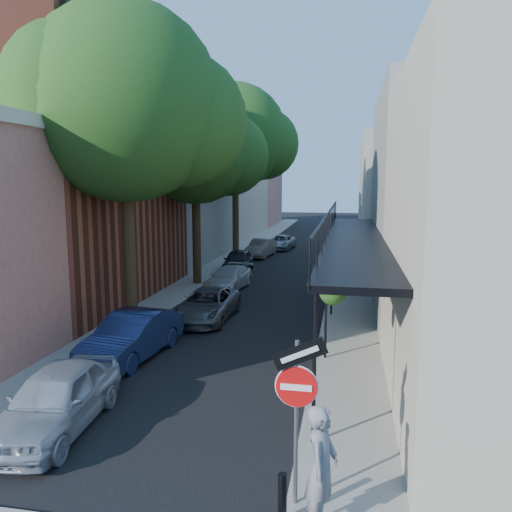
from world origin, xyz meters
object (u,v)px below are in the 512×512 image
at_px(sign_post, 297,393).
at_px(parked_car_f, 261,248).
at_px(parked_car_b, 132,336).
at_px(bollard, 282,498).
at_px(oak_mid, 204,147).
at_px(oak_near, 139,108).
at_px(parked_car_c, 207,305).
at_px(parked_car_a, 56,399).
at_px(parked_car_d, 229,278).
at_px(parked_car_g, 281,242).
at_px(oak_far, 242,138).
at_px(parked_car_e, 238,261).
at_px(pedestrian, 322,468).

height_order(sign_post, parked_car_f, sign_post).
bearing_deg(parked_car_b, bollard, -44.24).
xyz_separation_m(bollard, oak_mid, (-6.42, 17.73, 6.54)).
height_order(oak_near, parked_car_c, oak_near).
height_order(sign_post, parked_car_a, sign_post).
xyz_separation_m(parked_car_b, parked_car_f, (0.29, 21.04, -0.06)).
bearing_deg(parked_car_d, sign_post, -64.97).
distance_m(oak_mid, parked_car_g, 15.79).
xyz_separation_m(oak_far, parked_car_a, (1.10, -24.53, -7.57)).
relative_size(oak_near, oak_mid, 1.12).
distance_m(parked_car_d, parked_car_f, 10.96).
bearing_deg(oak_far, bollard, -76.65).
distance_m(bollard, oak_mid, 19.96).
relative_size(parked_car_e, parked_car_f, 1.01).
bearing_deg(bollard, pedestrian, 0.00).
bearing_deg(bollard, parked_car_b, 129.50).
relative_size(sign_post, parked_car_a, 0.74).
xyz_separation_m(oak_mid, pedestrian, (7.02, -17.73, -5.96)).
bearing_deg(oak_near, parked_car_c, 37.82).
xyz_separation_m(parked_car_c, parked_car_e, (-1.07, 10.40, 0.08)).
distance_m(oak_mid, parked_car_f, 11.94).
bearing_deg(pedestrian, parked_car_b, 54.46).
bearing_deg(parked_car_c, parked_car_a, -94.19).
relative_size(parked_car_b, parked_car_f, 1.10).
bearing_deg(parked_car_c, parked_car_d, 95.56).
bearing_deg(bollard, oak_mid, 109.90).
distance_m(sign_post, oak_far, 27.80).
height_order(sign_post, oak_far, oak_far).
height_order(oak_mid, parked_car_e, oak_mid).
bearing_deg(parked_car_f, sign_post, -71.81).
xyz_separation_m(parked_car_d, parked_car_f, (-0.28, 10.95, 0.07)).
bearing_deg(parked_car_a, parked_car_g, 84.02).
bearing_deg(parked_car_e, oak_near, -98.28).
xyz_separation_m(parked_car_c, parked_car_f, (-0.75, 16.50, 0.05)).
distance_m(oak_mid, parked_car_e, 7.54).
distance_m(parked_car_b, parked_car_e, 14.94).
bearing_deg(oak_mid, oak_near, -89.63).
relative_size(parked_car_g, pedestrian, 2.06).
bearing_deg(parked_car_d, parked_car_g, 95.59).
distance_m(sign_post, oak_mid, 19.14).
bearing_deg(parked_car_a, sign_post, -22.38).
bearing_deg(parked_car_b, parked_car_e, 96.39).
bearing_deg(parked_car_d, oak_near, -93.81).
xyz_separation_m(parked_car_a, parked_car_b, (-0.26, 4.45, 0.01)).
distance_m(parked_car_d, pedestrian, 17.68).
bearing_deg(parked_car_f, parked_car_c, -80.39).
height_order(bollard, parked_car_f, parked_car_f).
xyz_separation_m(parked_car_b, parked_car_e, (-0.03, 14.94, -0.03)).
distance_m(parked_car_c, parked_car_d, 5.57).
height_order(oak_near, oak_far, oak_far).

